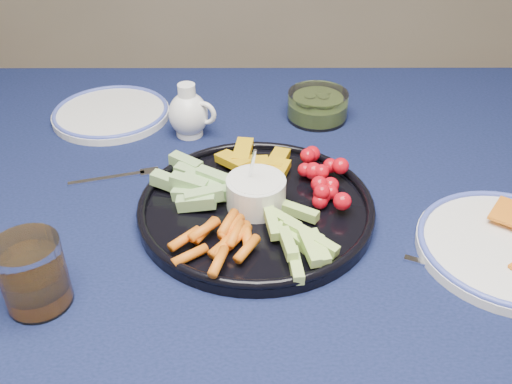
{
  "coord_description": "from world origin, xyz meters",
  "views": [
    {
      "loc": [
        0.11,
        -0.68,
        1.26
      ],
      "look_at": [
        0.11,
        -0.01,
        0.79
      ],
      "focal_mm": 40.0,
      "sensor_mm": 36.0,
      "label": 1
    }
  ],
  "objects_px": {
    "juice_tumbler": "(34,277)",
    "side_plate_extra": "(111,113)",
    "cheese_plate": "(510,245)",
    "pickle_bowl": "(317,107)",
    "creamer_pitcher": "(189,114)",
    "crudite_platter": "(254,203)",
    "dining_table": "(188,254)"
  },
  "relations": [
    {
      "from": "juice_tumbler",
      "to": "side_plate_extra",
      "type": "xyz_separation_m",
      "value": [
        -0.01,
        0.48,
        -0.03
      ]
    },
    {
      "from": "juice_tumbler",
      "to": "cheese_plate",
      "type": "bearing_deg",
      "value": 8.3
    },
    {
      "from": "side_plate_extra",
      "to": "pickle_bowl",
      "type": "bearing_deg",
      "value": -0.66
    },
    {
      "from": "creamer_pitcher",
      "to": "cheese_plate",
      "type": "distance_m",
      "value": 0.57
    },
    {
      "from": "crudite_platter",
      "to": "pickle_bowl",
      "type": "relative_size",
      "value": 3.06
    },
    {
      "from": "pickle_bowl",
      "to": "cheese_plate",
      "type": "relative_size",
      "value": 0.46
    },
    {
      "from": "dining_table",
      "to": "crudite_platter",
      "type": "distance_m",
      "value": 0.15
    },
    {
      "from": "side_plate_extra",
      "to": "juice_tumbler",
      "type": "bearing_deg",
      "value": -88.58
    },
    {
      "from": "dining_table",
      "to": "creamer_pitcher",
      "type": "distance_m",
      "value": 0.26
    },
    {
      "from": "juice_tumbler",
      "to": "side_plate_extra",
      "type": "distance_m",
      "value": 0.48
    },
    {
      "from": "crudite_platter",
      "to": "side_plate_extra",
      "type": "xyz_separation_m",
      "value": [
        -0.27,
        0.31,
        -0.01
      ]
    },
    {
      "from": "pickle_bowl",
      "to": "juice_tumbler",
      "type": "distance_m",
      "value": 0.61
    },
    {
      "from": "dining_table",
      "to": "side_plate_extra",
      "type": "distance_m",
      "value": 0.36
    },
    {
      "from": "dining_table",
      "to": "juice_tumbler",
      "type": "xyz_separation_m",
      "value": [
        -0.16,
        -0.19,
        0.13
      ]
    },
    {
      "from": "dining_table",
      "to": "crudite_platter",
      "type": "height_order",
      "value": "crudite_platter"
    },
    {
      "from": "cheese_plate",
      "to": "juice_tumbler",
      "type": "bearing_deg",
      "value": -171.7
    },
    {
      "from": "dining_table",
      "to": "cheese_plate",
      "type": "distance_m",
      "value": 0.47
    },
    {
      "from": "dining_table",
      "to": "cheese_plate",
      "type": "xyz_separation_m",
      "value": [
        0.45,
        -0.1,
        0.1
      ]
    },
    {
      "from": "creamer_pitcher",
      "to": "juice_tumbler",
      "type": "height_order",
      "value": "creamer_pitcher"
    },
    {
      "from": "crudite_platter",
      "to": "pickle_bowl",
      "type": "xyz_separation_m",
      "value": [
        0.12,
        0.3,
        0.0
      ]
    },
    {
      "from": "crudite_platter",
      "to": "creamer_pitcher",
      "type": "distance_m",
      "value": 0.27
    },
    {
      "from": "side_plate_extra",
      "to": "creamer_pitcher",
      "type": "bearing_deg",
      "value": -23.06
    },
    {
      "from": "creamer_pitcher",
      "to": "side_plate_extra",
      "type": "xyz_separation_m",
      "value": [
        -0.16,
        0.07,
        -0.03
      ]
    },
    {
      "from": "juice_tumbler",
      "to": "crudite_platter",
      "type": "bearing_deg",
      "value": 33.81
    },
    {
      "from": "dining_table",
      "to": "side_plate_extra",
      "type": "xyz_separation_m",
      "value": [
        -0.17,
        0.3,
        0.1
      ]
    },
    {
      "from": "crudite_platter",
      "to": "creamer_pitcher",
      "type": "height_order",
      "value": "crudite_platter"
    },
    {
      "from": "pickle_bowl",
      "to": "dining_table",
      "type": "bearing_deg",
      "value": -127.6
    },
    {
      "from": "creamer_pitcher",
      "to": "cheese_plate",
      "type": "xyz_separation_m",
      "value": [
        0.46,
        -0.33,
        -0.03
      ]
    },
    {
      "from": "crudite_platter",
      "to": "pickle_bowl",
      "type": "distance_m",
      "value": 0.33
    },
    {
      "from": "cheese_plate",
      "to": "side_plate_extra",
      "type": "relative_size",
      "value": 1.12
    },
    {
      "from": "dining_table",
      "to": "cheese_plate",
      "type": "bearing_deg",
      "value": -12.15
    },
    {
      "from": "dining_table",
      "to": "crudite_platter",
      "type": "relative_size",
      "value": 4.79
    }
  ]
}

